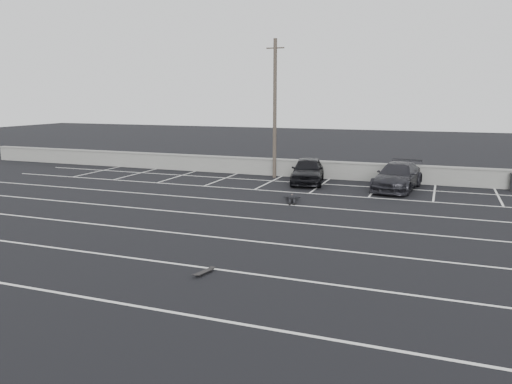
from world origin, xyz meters
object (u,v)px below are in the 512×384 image
at_px(car_left, 308,170).
at_px(car_right, 398,176).
at_px(utility_pole, 275,109).
at_px(skateboard, 204,272).
at_px(person, 292,196).

height_order(car_left, car_right, car_left).
bearing_deg(utility_pole, car_right, -10.96).
bearing_deg(car_left, skateboard, -96.48).
distance_m(car_left, skateboard, 15.53).
bearing_deg(skateboard, utility_pole, 116.04).
bearing_deg(car_right, car_left, -175.09).
distance_m(person, skateboard, 10.54).
relative_size(car_right, utility_pole, 0.59).
bearing_deg(car_right, person, -125.61).
xyz_separation_m(car_right, person, (-4.43, -4.73, -0.49)).
relative_size(person, skateboard, 3.25).
bearing_deg(utility_pole, person, -64.35).
bearing_deg(skateboard, person, 107.21).
xyz_separation_m(person, skateboard, (0.57, -10.52, -0.15)).
relative_size(car_right, person, 2.15).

